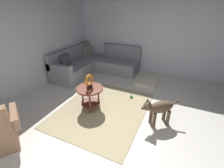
{
  "coord_description": "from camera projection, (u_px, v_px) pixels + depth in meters",
  "views": [
    {
      "loc": [
        -2.51,
        -0.78,
        2.24
      ],
      "look_at": [
        0.45,
        0.6,
        0.55
      ],
      "focal_mm": 25.43,
      "sensor_mm": 36.0,
      "label": 1
    }
  ],
  "objects": [
    {
      "name": "ground_plane",
      "position": [
        129.0,
        123.0,
        3.37
      ],
      "size": [
        6.0,
        6.0,
        0.1
      ],
      "primitive_type": "cube",
      "color": "silver"
    },
    {
      "name": "wall_back",
      "position": [
        16.0,
        44.0,
        3.83
      ],
      "size": [
        6.0,
        0.12,
        2.7
      ],
      "primitive_type": "cube",
      "color": "silver",
      "rests_on": "ground_plane"
    },
    {
      "name": "wall_right",
      "position": [
        162.0,
        33.0,
        5.09
      ],
      "size": [
        0.12,
        6.0,
        2.7
      ],
      "primitive_type": "cube",
      "color": "silver",
      "rests_on": "ground_plane"
    },
    {
      "name": "area_rug",
      "position": [
        103.0,
        109.0,
        3.73
      ],
      "size": [
        2.3,
        1.9,
        0.01
      ],
      "primitive_type": "cube",
      "color": "tan",
      "rests_on": "ground_plane"
    },
    {
      "name": "sectional_couch",
      "position": [
        94.0,
        65.0,
        5.57
      ],
      "size": [
        2.2,
        2.25,
        0.88
      ],
      "color": "gray",
      "rests_on": "ground_plane"
    },
    {
      "name": "side_table",
      "position": [
        90.0,
        93.0,
        3.59
      ],
      "size": [
        0.6,
        0.6,
        0.54
      ],
      "color": "brown",
      "rests_on": "ground_plane"
    },
    {
      "name": "torus_sculpture",
      "position": [
        89.0,
        81.0,
        3.46
      ],
      "size": [
        0.28,
        0.08,
        0.33
      ],
      "color": "black",
      "rests_on": "side_table"
    },
    {
      "name": "dog_bed_mat",
      "position": [
        148.0,
        81.0,
        4.95
      ],
      "size": [
        0.8,
        0.6,
        0.09
      ],
      "primitive_type": "cube",
      "color": "beige",
      "rests_on": "ground_plane"
    },
    {
      "name": "dog",
      "position": [
        159.0,
        108.0,
        3.13
      ],
      "size": [
        0.59,
        0.68,
        0.63
      ],
      "rotation": [
        0.0,
        0.0,
        0.71
      ],
      "color": "brown",
      "rests_on": "ground_plane"
    },
    {
      "name": "dog_toy_ball",
      "position": [
        131.0,
        97.0,
        4.15
      ],
      "size": [
        0.08,
        0.08,
        0.08
      ],
      "primitive_type": "sphere",
      "color": "green",
      "rests_on": "ground_plane"
    }
  ]
}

